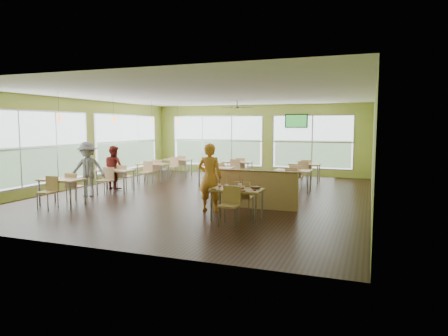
# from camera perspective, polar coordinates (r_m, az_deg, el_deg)

# --- Properties ---
(room) EXTENTS (12.00, 12.04, 3.20)m
(room) POSITION_cam_1_polar(r_m,az_deg,el_deg) (12.85, -2.37, 3.21)
(room) COLOR black
(room) RESTS_ON ground
(window_bays) EXTENTS (9.24, 10.24, 2.38)m
(window_bays) POSITION_cam_1_polar(r_m,az_deg,el_deg) (16.76, -6.69, 3.40)
(window_bays) COLOR white
(window_bays) RESTS_ON room
(main_table) EXTENTS (1.22, 1.52, 0.87)m
(main_table) POSITION_cam_1_polar(r_m,az_deg,el_deg) (9.46, 1.87, -3.70)
(main_table) COLOR tan
(main_table) RESTS_ON floor
(half_wall_divider) EXTENTS (2.40, 0.14, 1.04)m
(half_wall_divider) POSITION_cam_1_polar(r_m,az_deg,el_deg) (10.84, 4.29, -3.04)
(half_wall_divider) COLOR tan
(half_wall_divider) RESTS_ON floor
(dining_tables) EXTENTS (6.92, 8.72, 0.87)m
(dining_tables) POSITION_cam_1_polar(r_m,az_deg,el_deg) (14.91, -3.55, -0.15)
(dining_tables) COLOR tan
(dining_tables) RESTS_ON floor
(pendant_lights) EXTENTS (0.11, 7.31, 0.86)m
(pendant_lights) POSITION_cam_1_polar(r_m,az_deg,el_deg) (14.94, -12.85, 6.73)
(pendant_lights) COLOR #2D2119
(pendant_lights) RESTS_ON ceiling
(ceiling_fan) EXTENTS (1.25, 1.25, 0.29)m
(ceiling_fan) POSITION_cam_1_polar(r_m,az_deg,el_deg) (15.67, 1.88, 8.64)
(ceiling_fan) COLOR #2D2119
(ceiling_fan) RESTS_ON ceiling
(tv_backwall) EXTENTS (1.00, 0.07, 0.60)m
(tv_backwall) POSITION_cam_1_polar(r_m,az_deg,el_deg) (18.02, 10.30, 6.62)
(tv_backwall) COLOR black
(tv_backwall) RESTS_ON wall_back
(man_plaid) EXTENTS (0.67, 0.46, 1.79)m
(man_plaid) POSITION_cam_1_polar(r_m,az_deg,el_deg) (10.41, -2.04, -1.34)
(man_plaid) COLOR #E25119
(man_plaid) RESTS_ON floor
(patron_maroon) EXTENTS (0.90, 0.80, 1.54)m
(patron_maroon) POSITION_cam_1_polar(r_m,az_deg,el_deg) (14.61, -15.44, 0.07)
(patron_maroon) COLOR maroon
(patron_maroon) RESTS_ON floor
(patron_grey) EXTENTS (1.28, 1.02, 1.73)m
(patron_grey) POSITION_cam_1_polar(r_m,az_deg,el_deg) (13.38, -18.90, -0.14)
(patron_grey) COLOR slate
(patron_grey) RESTS_ON floor
(cup_blue) EXTENTS (0.08, 0.08, 0.30)m
(cup_blue) POSITION_cam_1_polar(r_m,az_deg,el_deg) (9.44, -0.67, -2.60)
(cup_blue) COLOR white
(cup_blue) RESTS_ON main_table
(cup_yellow) EXTENTS (0.09, 0.09, 0.33)m
(cup_yellow) POSITION_cam_1_polar(r_m,az_deg,el_deg) (9.32, 0.34, -2.68)
(cup_yellow) COLOR white
(cup_yellow) RESTS_ON main_table
(cup_red_near) EXTENTS (0.10, 0.10, 0.35)m
(cup_red_near) POSITION_cam_1_polar(r_m,az_deg,el_deg) (9.35, 2.31, -2.63)
(cup_red_near) COLOR white
(cup_red_near) RESTS_ON main_table
(cup_red_far) EXTENTS (0.09, 0.09, 0.31)m
(cup_red_far) POSITION_cam_1_polar(r_m,az_deg,el_deg) (9.14, 2.68, -2.89)
(cup_red_far) COLOR white
(cup_red_far) RESTS_ON main_table
(food_basket) EXTENTS (0.25, 0.25, 0.06)m
(food_basket) POSITION_cam_1_polar(r_m,az_deg,el_deg) (9.44, 4.53, -2.80)
(food_basket) COLOR black
(food_basket) RESTS_ON main_table
(ketchup_cup) EXTENTS (0.07, 0.07, 0.03)m
(ketchup_cup) POSITION_cam_1_polar(r_m,az_deg,el_deg) (9.18, 4.40, -3.17)
(ketchup_cup) COLOR #9C0A17
(ketchup_cup) RESTS_ON main_table
(wrapper_left) EXTENTS (0.17, 0.16, 0.04)m
(wrapper_left) POSITION_cam_1_polar(r_m,az_deg,el_deg) (9.32, -1.56, -2.98)
(wrapper_left) COLOR #9E784C
(wrapper_left) RESTS_ON main_table
(wrapper_mid) EXTENTS (0.22, 0.21, 0.05)m
(wrapper_mid) POSITION_cam_1_polar(r_m,az_deg,el_deg) (9.60, 1.72, -2.70)
(wrapper_mid) COLOR #9E784C
(wrapper_mid) RESTS_ON main_table
(wrapper_right) EXTENTS (0.13, 0.12, 0.03)m
(wrapper_right) POSITION_cam_1_polar(r_m,az_deg,el_deg) (9.08, 2.83, -3.25)
(wrapper_right) COLOR #9E784C
(wrapper_right) RESTS_ON main_table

